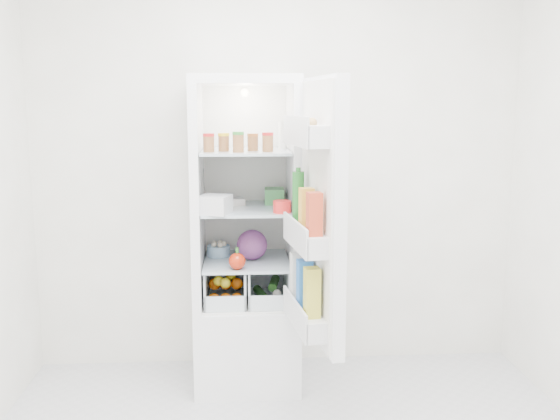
{
  "coord_description": "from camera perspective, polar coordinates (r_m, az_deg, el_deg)",
  "views": [
    {
      "loc": [
        -0.23,
        -2.35,
        1.65
      ],
      "look_at": [
        -0.02,
        0.95,
        1.08
      ],
      "focal_mm": 40.0,
      "sensor_mm": 36.0,
      "label": 1
    }
  ],
  "objects": [
    {
      "name": "shelf_low",
      "position": [
        3.65,
        -3.08,
        -4.69
      ],
      "size": [
        0.49,
        0.53,
        0.01
      ],
      "primitive_type": "cube",
      "color": "#AABCC7",
      "rests_on": "refrigerator"
    },
    {
      "name": "veg_pile",
      "position": [
        3.7,
        -1.06,
        -7.33
      ],
      "size": [
        0.16,
        0.3,
        0.1
      ],
      "color": "#1D4C19",
      "rests_on": "refrigerator"
    },
    {
      "name": "bell_pepper",
      "position": [
        3.43,
        -3.94,
        -4.69
      ],
      "size": [
        0.09,
        0.09,
        0.09
      ],
      "primitive_type": "sphere",
      "color": "#B8230B",
      "rests_on": "shelf_low"
    },
    {
      "name": "shelf_top",
      "position": [
        3.54,
        -3.17,
        5.38
      ],
      "size": [
        0.49,
        0.53,
        0.02
      ],
      "primitive_type": "cube",
      "color": "#AABCC7",
      "rests_on": "refrigerator"
    },
    {
      "name": "crisper_left",
      "position": [
        3.68,
        -4.98,
        -6.67
      ],
      "size": [
        0.23,
        0.46,
        0.22
      ],
      "primitive_type": null,
      "color": "silver",
      "rests_on": "refrigerator"
    },
    {
      "name": "tub_green",
      "position": [
        3.72,
        -0.53,
        1.3
      ],
      "size": [
        0.12,
        0.16,
        0.09
      ],
      "primitive_type": "cube",
      "rotation": [
        0.0,
        0.0,
        -0.04
      ],
      "color": "#419049",
      "rests_on": "shelf_mid"
    },
    {
      "name": "foil_tray",
      "position": [
        3.68,
        -4.56,
        0.78
      ],
      "size": [
        0.18,
        0.15,
        0.04
      ],
      "primitive_type": "cube",
      "rotation": [
        0.0,
        0.0,
        0.21
      ],
      "color": "#B5B4B8",
      "rests_on": "shelf_mid"
    },
    {
      "name": "squeeze_bottle",
      "position": [
        3.61,
        0.23,
        6.85
      ],
      "size": [
        0.06,
        0.06,
        0.16
      ],
      "primitive_type": "cylinder",
      "rotation": [
        0.0,
        0.0,
        -0.24
      ],
      "color": "silver",
      "rests_on": "shelf_top"
    },
    {
      "name": "room_walls",
      "position": [
        2.36,
        1.99,
        8.35
      ],
      "size": [
        3.02,
        3.02,
        2.61
      ],
      "color": "silver",
      "rests_on": "ground"
    },
    {
      "name": "citrus_pile",
      "position": [
        3.64,
        -5.0,
        -7.18
      ],
      "size": [
        0.2,
        0.24,
        0.16
      ],
      "color": "#EB5E0C",
      "rests_on": "refrigerator"
    },
    {
      "name": "red_cabbage",
      "position": [
        3.63,
        -2.57,
        -3.19
      ],
      "size": [
        0.18,
        0.18,
        0.18
      ],
      "primitive_type": "sphere",
      "color": "#602157",
      "rests_on": "shelf_low"
    },
    {
      "name": "condiment_jars",
      "position": [
        3.42,
        -3.83,
        6.06
      ],
      "size": [
        0.38,
        0.16,
        0.08
      ],
      "color": "#B21919",
      "rests_on": "shelf_top"
    },
    {
      "name": "shelf_mid",
      "position": [
        3.58,
        -3.12,
        0.12
      ],
      "size": [
        0.49,
        0.53,
        0.02
      ],
      "primitive_type": "cube",
      "color": "#AABCC7",
      "rests_on": "refrigerator"
    },
    {
      "name": "tin_red",
      "position": [
        3.4,
        0.19,
        0.3
      ],
      "size": [
        0.13,
        0.13,
        0.07
      ],
      "primitive_type": "cylinder",
      "rotation": [
        0.0,
        0.0,
        0.33
      ],
      "color": "red",
      "rests_on": "shelf_mid"
    },
    {
      "name": "crisper_right",
      "position": [
        3.68,
        -1.14,
        -6.63
      ],
      "size": [
        0.23,
        0.46,
        0.22
      ],
      "primitive_type": null,
      "color": "silver",
      "rests_on": "refrigerator"
    },
    {
      "name": "mushroom_bowl",
      "position": [
        3.74,
        -5.64,
        -3.74
      ],
      "size": [
        0.16,
        0.16,
        0.06
      ],
      "primitive_type": "cylinder",
      "rotation": [
        0.0,
        0.0,
        0.21
      ],
      "color": "#94BBDC",
      "rests_on": "shelf_low"
    },
    {
      "name": "refrigerator",
      "position": [
        3.73,
        -3.08,
        -5.57
      ],
      "size": [
        0.6,
        0.6,
        1.8
      ],
      "color": "white",
      "rests_on": "ground"
    },
    {
      "name": "tub_white",
      "position": [
        3.38,
        -5.97,
        0.49
      ],
      "size": [
        0.2,
        0.2,
        0.1
      ],
      "primitive_type": "cube",
      "rotation": [
        0.0,
        0.0,
        -0.32
      ],
      "color": "silver",
      "rests_on": "shelf_mid"
    },
    {
      "name": "fridge_door",
      "position": [
        3.03,
        3.43,
        -0.83
      ],
      "size": [
        0.24,
        0.6,
        1.3
      ],
      "rotation": [
        0.0,
        0.0,
        1.7
      ],
      "color": "white",
      "rests_on": "refrigerator"
    }
  ]
}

